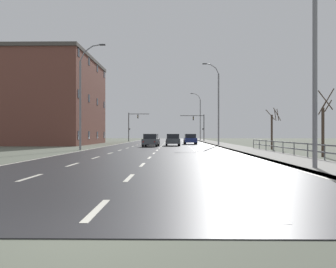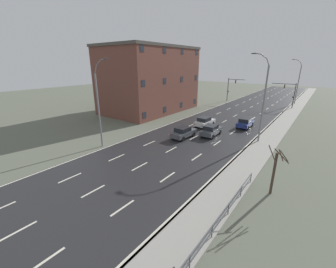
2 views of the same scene
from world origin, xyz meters
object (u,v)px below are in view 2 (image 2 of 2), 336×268
Objects in this scene: traffic_signal_left at (231,87)px; brick_building at (150,79)px; street_lamp_left_bank at (99,106)px; traffic_signal_right at (290,92)px; car_far_right at (183,132)px; street_lamp_distant at (298,83)px; street_lamp_midground at (263,101)px; car_distant at (245,123)px; car_near_right at (205,122)px; car_far_left at (211,130)px.

brick_building is at bearing -114.33° from traffic_signal_left.
traffic_signal_right is at bearing 70.33° from street_lamp_left_bank.
brick_building is (-9.36, 19.71, 1.50)m from street_lamp_left_bank.
traffic_signal_right is 31.53m from brick_building.
traffic_signal_left is at bearing 103.33° from car_far_right.
street_lamp_distant reaches higher than street_lamp_left_bank.
street_lamp_midground is 33.19m from street_lamp_distant.
car_far_right is 0.21× the size of brick_building.
street_lamp_left_bank is at bearing -122.96° from car_distant.
traffic_signal_right is 21.79m from car_distant.
traffic_signal_right is 1.35× the size of car_near_right.
car_far_left is 4.12m from car_far_right.
car_distant is 6.44m from car_near_right.
traffic_signal_left reaches higher than car_far_left.
traffic_signal_left is (-14.11, 0.78, 0.19)m from traffic_signal_right.
street_lamp_midground is 10.84m from car_far_right.
car_far_left is at bearing -48.60° from car_near_right.
street_lamp_distant is 28.17m from car_distant.
street_lamp_distant is 2.60× the size of car_far_left.
street_lamp_left_bank is (-14.90, -46.46, -0.21)m from street_lamp_distant.
car_far_left is at bearing 52.60° from car_far_right.
car_distant is at bearing 65.47° from car_far_right.
car_near_right is (-8.91, 2.22, -4.64)m from street_lamp_midground.
car_far_right is (-8.17, -31.53, -2.93)m from traffic_signal_right.
street_lamp_distant reaches higher than car_far_left.
traffic_signal_right is 0.28× the size of brick_building.
street_lamp_left_bank is at bearing -109.67° from traffic_signal_right.
street_lamp_distant is at bearing 72.22° from street_lamp_left_bank.
car_distant is (-2.91, -21.40, -2.93)m from traffic_signal_right.
brick_building is at bearing 154.96° from car_far_left.
street_lamp_midground reaches higher than street_lamp_distant.
traffic_signal_left is at bearing 104.66° from car_far_left.
car_far_left and car_far_right have the same top height.
car_far_right is at bearing -85.28° from car_near_right.
traffic_signal_right is 29.06m from car_far_left.
car_far_left is at bearing -100.97° from traffic_signal_right.
car_near_right is 1.00× the size of car_far_right.
street_lamp_distant is at bearing 81.34° from car_distant.
brick_building is (-23.75, -20.55, 2.85)m from traffic_signal_right.
street_lamp_midground reaches higher than street_lamp_left_bank.
street_lamp_left_bank is 21.87m from brick_building.
street_lamp_midground reaches higher than traffic_signal_left.
car_near_right is 0.21× the size of brick_building.
street_lamp_distant is 48.79m from street_lamp_left_bank.
street_lamp_left_bank is 41.05m from traffic_signal_left.
car_far_left is at bearing -23.25° from brick_building.
street_lamp_distant is 35.40m from car_far_left.
street_lamp_midground is 31.41m from traffic_signal_left.
car_distant and car_far_left have the same top height.
street_lamp_distant is at bearing 90.01° from street_lamp_midground.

